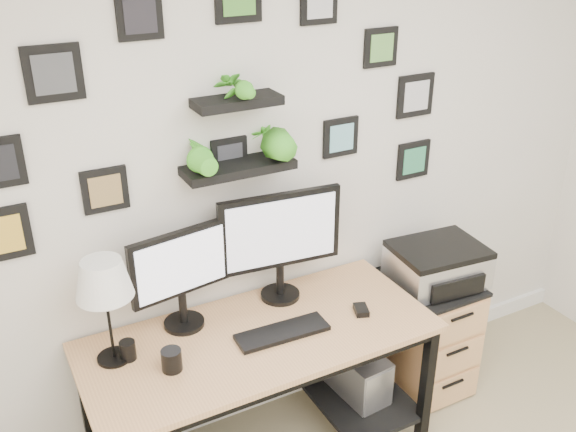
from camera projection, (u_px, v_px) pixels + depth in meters
room at (290, 385)px, 3.62m from camera, size 4.00×4.00×4.00m
desk at (264, 350)px, 2.99m from camera, size 1.60×0.70×0.75m
monitor_left at (181, 272)px, 2.83m from camera, size 0.47×0.21×0.48m
monitor_right at (280, 238)px, 3.02m from camera, size 0.60×0.21×0.56m
keyboard at (282, 332)px, 2.88m from camera, size 0.43×0.15×0.02m
mouse at (361, 310)px, 3.04m from camera, size 0.09×0.11×0.03m
table_lamp at (103, 281)px, 2.57m from camera, size 0.23×0.23×0.48m
mug at (172, 360)px, 2.65m from camera, size 0.09×0.09×0.10m
pen_cup at (128, 350)px, 2.71m from camera, size 0.07×0.07×0.09m
pc_tower_grey at (352, 383)px, 3.39m from camera, size 0.23×0.45×0.44m
file_cabinet at (424, 333)px, 3.59m from camera, size 0.43×0.53×0.67m
printer at (438, 265)px, 3.40m from camera, size 0.50×0.42×0.21m
wall_decor at (237, 121)px, 2.76m from camera, size 2.25×0.18×1.09m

